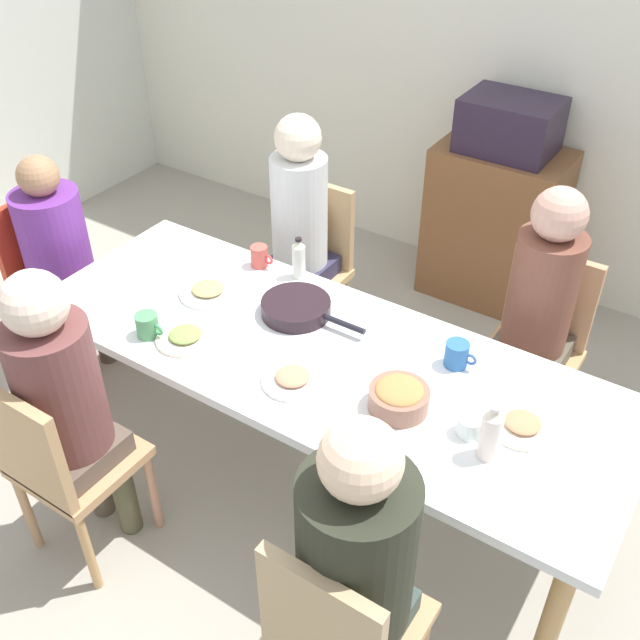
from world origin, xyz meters
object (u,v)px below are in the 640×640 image
at_px(person_1, 63,396).
at_px(microwave, 510,125).
at_px(chair_1, 59,461).
at_px(bowl_0, 399,397).
at_px(person_2, 298,223).
at_px(plate_0, 522,425).
at_px(serving_pan, 297,308).
at_px(cup_2, 260,256).
at_px(plate_2, 293,379).
at_px(person_3, 57,248).
at_px(cup_1, 148,325).
at_px(bottle_1, 491,433).
at_px(chair_4, 536,341).
at_px(chair_2, 309,260).
at_px(plate_3, 208,291).
at_px(dining_table, 320,366).
at_px(person_0, 357,556).
at_px(chair_3, 53,275).
at_px(chair_0, 339,632).
at_px(person_4, 539,305).
at_px(cup_3, 457,354).
at_px(cup_0, 471,426).
at_px(bottle_0, 299,259).
at_px(side_cabinet, 493,225).
at_px(plate_1, 185,337).

bearing_deg(person_1, microwave, 76.16).
distance_m(chair_1, bowl_0, 1.25).
relative_size(person_2, plate_0, 5.85).
bearing_deg(serving_pan, cup_2, 149.02).
xyz_separation_m(chair_1, plate_2, (0.61, 0.61, 0.24)).
xyz_separation_m(person_3, plate_0, (2.27, 0.03, 0.05)).
relative_size(cup_1, bottle_1, 0.58).
bearing_deg(chair_4, plate_2, -120.17).
relative_size(chair_2, plate_3, 3.68).
height_order(dining_table, person_3, person_3).
relative_size(person_0, chair_2, 1.42).
relative_size(chair_1, chair_3, 1.00).
distance_m(person_2, cup_2, 0.37).
relative_size(chair_3, cup_1, 7.22).
distance_m(plate_0, plate_2, 0.81).
height_order(chair_2, serving_pan, chair_2).
relative_size(chair_0, cup_1, 7.22).
relative_size(person_4, cup_1, 10.26).
bearing_deg(cup_2, cup_3, -8.00).
bearing_deg(person_0, bottle_1, 76.24).
distance_m(chair_1, person_4, 1.95).
relative_size(cup_0, bottle_0, 0.64).
xyz_separation_m(chair_3, person_4, (2.17, 0.72, 0.25)).
xyz_separation_m(person_0, side_cabinet, (-0.58, 2.48, -0.32)).
distance_m(cup_2, cup_3, 1.03).
relative_size(chair_1, plate_1, 3.93).
bearing_deg(bottle_1, dining_table, 169.00).
distance_m(chair_2, microwave, 1.25).
distance_m(cup_0, cup_2, 1.28).
bearing_deg(plate_3, cup_2, 80.09).
height_order(person_3, person_4, person_4).
height_order(chair_0, cup_2, chair_0).
xyz_separation_m(cup_0, cup_3, (-0.19, 0.30, 0.01)).
xyz_separation_m(dining_table, person_0, (0.60, -0.72, 0.11)).
distance_m(chair_2, bottle_1, 1.67).
bearing_deg(cup_2, bottle_1, -21.11).
relative_size(bowl_0, cup_0, 1.70).
bearing_deg(person_2, chair_2, 90.00).
bearing_deg(person_3, chair_1, -42.40).
relative_size(person_3, bowl_0, 5.50).
relative_size(plate_0, microwave, 0.46).
relative_size(chair_1, person_1, 0.70).
relative_size(chair_2, plate_1, 3.93).
height_order(chair_0, cup_1, chair_0).
bearing_deg(bowl_0, chair_2, 137.27).
bearing_deg(chair_2, person_3, -137.60).
bearing_deg(chair_2, chair_4, 0.00).
distance_m(plate_0, cup_3, 0.37).
relative_size(person_0, person_4, 1.00).
distance_m(person_3, serving_pan, 1.28).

